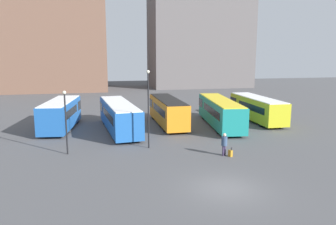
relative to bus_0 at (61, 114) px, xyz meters
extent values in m
plane|color=#4C4C4F|center=(11.21, -18.61, -1.64)|extent=(160.00, 160.00, 0.00)
cube|color=brown|center=(-7.55, 41.38, 9.22)|extent=(27.03, 17.30, 21.72)
cube|color=#5B5656|center=(28.15, 41.38, 18.32)|extent=(23.39, 13.16, 39.91)
cube|color=#1E56A3|center=(-0.01, -0.08, -0.04)|extent=(3.73, 9.30, 2.70)
cube|color=black|center=(0.47, 3.60, 0.30)|extent=(2.82, 1.99, 1.03)
cube|color=black|center=(-0.12, -0.88, 0.30)|extent=(3.34, 6.08, 0.81)
cube|color=white|center=(-0.01, -0.08, 1.35)|extent=(3.50, 9.10, 0.08)
cylinder|color=black|center=(0.35, 2.70, -1.18)|extent=(2.58, 1.23, 0.92)
cylinder|color=black|center=(-0.37, -2.86, -1.18)|extent=(2.58, 1.23, 0.92)
cube|color=#1E56A3|center=(6.02, -2.17, -0.09)|extent=(3.75, 11.85, 2.59)
cube|color=black|center=(5.54, 2.58, 0.24)|extent=(2.83, 2.39, 0.98)
cube|color=black|center=(6.12, -3.21, 0.24)|extent=(3.36, 7.68, 0.78)
cube|color=white|center=(6.02, -2.17, 1.25)|extent=(3.52, 11.60, 0.08)
cylinder|color=black|center=(5.66, 1.42, -1.17)|extent=(2.57, 1.19, 0.95)
cylinder|color=black|center=(6.38, -5.76, -1.17)|extent=(2.57, 1.19, 0.95)
cube|color=orange|center=(11.55, -0.43, -0.06)|extent=(2.48, 10.28, 2.60)
cube|color=black|center=(11.52, 3.78, 0.27)|extent=(2.46, 1.90, 0.99)
cube|color=black|center=(11.55, -1.36, 0.27)|extent=(2.48, 6.59, 0.78)
cube|color=black|center=(11.55, -0.43, 1.29)|extent=(2.28, 10.07, 0.08)
cylinder|color=black|center=(11.53, 2.75, -1.13)|extent=(2.32, 1.04, 1.03)
cylinder|color=black|center=(11.57, -3.61, -1.13)|extent=(2.32, 1.04, 1.03)
cube|color=#19847F|center=(17.11, -2.14, -0.08)|extent=(3.92, 12.12, 2.59)
cube|color=black|center=(17.69, 2.70, 0.25)|extent=(2.80, 2.47, 0.98)
cube|color=black|center=(16.98, -3.21, 0.25)|extent=(3.44, 7.87, 0.78)
cube|color=yellow|center=(17.11, -2.14, 1.26)|extent=(3.69, 11.86, 0.08)
cylinder|color=black|center=(17.55, 1.52, -1.15)|extent=(2.51, 1.26, 0.98)
cylinder|color=black|center=(16.67, -5.81, -1.15)|extent=(2.51, 1.26, 0.98)
cube|color=gold|center=(22.43, -0.42, -0.13)|extent=(2.64, 10.42, 2.45)
cube|color=black|center=(22.48, 3.83, 0.18)|extent=(2.58, 1.94, 0.93)
cube|color=black|center=(22.42, -1.36, 0.18)|extent=(2.62, 6.68, 0.74)
cube|color=white|center=(22.43, -0.42, 1.14)|extent=(2.43, 10.21, 0.08)
cylinder|color=black|center=(22.47, 2.80, -1.12)|extent=(2.42, 1.07, 1.05)
cylinder|color=black|center=(22.39, -3.64, -1.12)|extent=(2.42, 1.07, 1.05)
cylinder|color=#382D4C|center=(13.42, -12.54, -1.23)|extent=(0.21, 0.21, 0.82)
cylinder|color=#382D4C|center=(13.59, -12.48, -1.23)|extent=(0.21, 0.21, 0.82)
cylinder|color=#334766|center=(13.50, -12.51, -0.46)|extent=(0.60, 0.60, 0.72)
sphere|color=beige|center=(13.50, -12.51, 0.03)|extent=(0.27, 0.27, 0.27)
cube|color=#B27A1E|center=(13.90, -12.84, -1.38)|extent=(0.32, 0.36, 0.53)
cube|color=black|center=(13.94, -12.94, -1.00)|extent=(0.12, 0.07, 0.24)
cylinder|color=black|center=(8.04, -9.16, 1.54)|extent=(0.12, 0.12, 6.37)
sphere|color=beige|center=(8.04, -9.16, 4.81)|extent=(0.28, 0.28, 0.28)
cylinder|color=black|center=(1.42, -9.56, 0.79)|extent=(0.12, 0.12, 4.87)
sphere|color=beige|center=(1.42, -9.56, 3.31)|extent=(0.28, 0.28, 0.28)
camera|label=1|loc=(4.02, -35.81, 6.27)|focal=35.00mm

